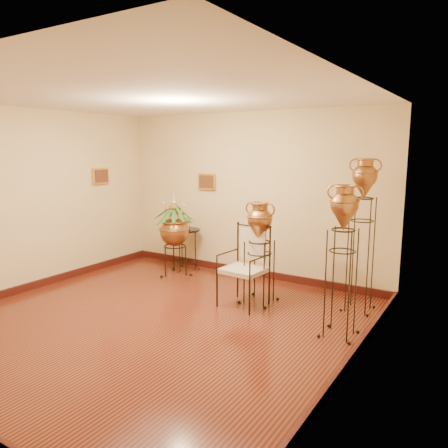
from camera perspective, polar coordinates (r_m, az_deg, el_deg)
The scene contains 8 objects.
ground at distance 5.83m, azimuth -9.15°, elevation -12.38°, with size 5.00×5.00×0.00m, color maroon.
room_shell at distance 5.43m, azimuth -9.64°, elevation 4.85°, with size 5.02×5.02×2.81m.
amphora_tall at distance 6.11m, azimuth 17.52°, elevation -1.22°, with size 0.47×0.47×2.09m.
amphora_mid at distance 5.23m, azimuth 15.14°, elevation -4.62°, with size 0.42×0.42×1.82m.
amphora_short at distance 6.23m, azimuth 4.65°, elevation -3.67°, with size 0.48×0.48×1.48m.
planter_urn at distance 7.60m, azimuth -6.50°, elevation -0.55°, with size 0.85×0.85×1.48m.
armchair at distance 6.11m, azimuth 2.55°, elevation -5.62°, with size 0.67×0.64×1.12m.
side_table at distance 7.97m, azimuth -5.03°, elevation -3.22°, with size 0.66×0.66×0.95m.
Camera 1 is at (3.60, -4.02, 2.19)m, focal length 35.00 mm.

